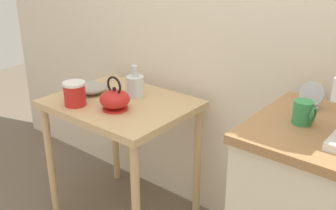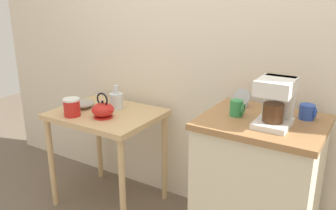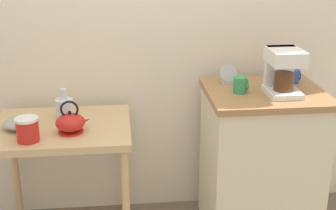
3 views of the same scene
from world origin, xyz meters
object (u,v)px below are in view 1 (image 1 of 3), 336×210
(bowl_stoneware, at_px, (91,88))
(mug_tall_green, at_px, (303,113))
(teakettle, at_px, (115,99))
(canister_enamel, at_px, (75,94))
(glass_carafe_vase, at_px, (135,85))
(table_clock, at_px, (312,97))

(bowl_stoneware, relative_size, mug_tall_green, 2.00)
(teakettle, xyz_separation_m, canister_enamel, (-0.21, -0.09, 0.01))
(canister_enamel, bearing_deg, teakettle, 23.27)
(glass_carafe_vase, relative_size, mug_tall_green, 1.96)
(teakettle, relative_size, glass_carafe_vase, 1.07)
(table_clock, bearing_deg, glass_carafe_vase, -176.94)
(teakettle, height_order, mug_tall_green, mug_tall_green)
(canister_enamel, distance_m, mug_tall_green, 1.19)
(bowl_stoneware, distance_m, mug_tall_green, 1.25)
(bowl_stoneware, relative_size, glass_carafe_vase, 1.02)
(glass_carafe_vase, height_order, mug_tall_green, mug_tall_green)
(bowl_stoneware, xyz_separation_m, teakettle, (0.29, -0.09, 0.03))
(teakettle, xyz_separation_m, glass_carafe_vase, (-0.05, 0.21, 0.01))
(glass_carafe_vase, distance_m, mug_tall_green, 1.02)
(bowl_stoneware, relative_size, table_clock, 1.58)
(glass_carafe_vase, relative_size, canister_enamel, 1.40)
(bowl_stoneware, xyz_separation_m, glass_carafe_vase, (0.23, 0.12, 0.03))
(table_clock, bearing_deg, mug_tall_green, -79.07)
(teakettle, height_order, canister_enamel, teakettle)
(glass_carafe_vase, bearing_deg, bowl_stoneware, -152.35)
(bowl_stoneware, height_order, glass_carafe_vase, glass_carafe_vase)
(bowl_stoneware, xyz_separation_m, canister_enamel, (0.07, -0.18, 0.03))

